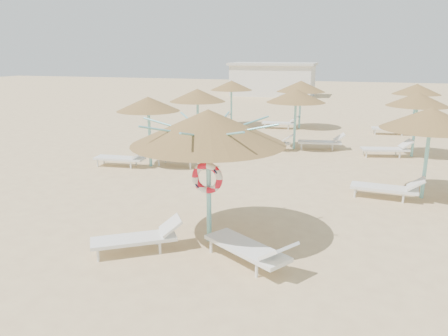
% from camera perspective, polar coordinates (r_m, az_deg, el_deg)
% --- Properties ---
extents(ground, '(120.00, 120.00, 0.00)m').
position_cam_1_polar(ground, '(10.31, 0.69, -9.26)').
color(ground, '#D6B982').
rests_on(ground, ground).
extents(main_palapa, '(3.39, 3.39, 3.04)m').
position_cam_1_polar(main_palapa, '(9.47, -2.07, 5.30)').
color(main_palapa, '#78CCD0').
rests_on(main_palapa, ground).
extents(lounger_main_a, '(1.94, 1.57, 0.71)m').
position_cam_1_polar(lounger_main_a, '(9.75, -10.93, -8.85)').
color(lounger_main_a, white).
rests_on(lounger_main_a, ground).
extents(lounger_main_b, '(2.14, 1.68, 0.78)m').
position_cam_1_polar(lounger_main_b, '(9.00, 3.57, -10.45)').
color(lounger_main_b, white).
rests_on(lounger_main_b, ground).
extents(palapa_field, '(18.69, 14.09, 2.71)m').
position_cam_1_polar(palapa_field, '(19.15, 16.38, 8.52)').
color(palapa_field, '#78CCD0').
rests_on(palapa_field, ground).
extents(service_hut, '(8.40, 4.40, 3.25)m').
position_cam_1_polar(service_hut, '(44.94, 6.39, 11.47)').
color(service_hut, silver).
rests_on(service_hut, ground).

